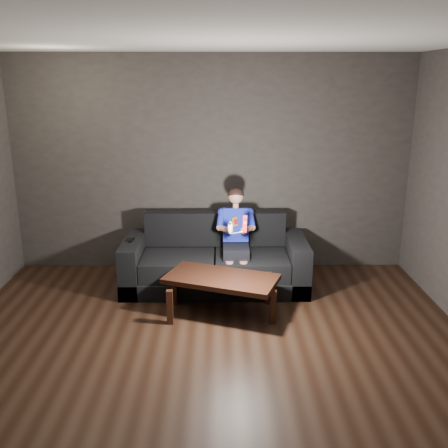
{
  "coord_description": "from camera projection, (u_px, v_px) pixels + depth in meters",
  "views": [
    {
      "loc": [
        0.11,
        -3.73,
        2.39
      ],
      "look_at": [
        0.15,
        1.55,
        0.85
      ],
      "focal_mm": 40.0,
      "sensor_mm": 36.0,
      "label": 1
    }
  ],
  "objects": [
    {
      "name": "child",
      "position": [
        236.0,
        230.0,
        5.77
      ],
      "size": [
        0.44,
        0.55,
        1.09
      ],
      "color": "black",
      "rests_on": "sofa"
    },
    {
      "name": "sofa",
      "position": [
        215.0,
        264.0,
        5.95
      ],
      "size": [
        2.15,
        0.93,
        0.83
      ],
      "color": "black",
      "rests_on": "floor"
    },
    {
      "name": "floor",
      "position": [
        208.0,
        370.0,
        4.25
      ],
      "size": [
        5.0,
        5.0,
        0.0
      ],
      "primitive_type": "plane",
      "color": "black",
      "rests_on": "ground"
    },
    {
      "name": "front_wall",
      "position": [
        185.0,
        445.0,
        1.48
      ],
      "size": [
        5.0,
        0.04,
        2.7
      ],
      "primitive_type": "cube",
      "color": "#36302F",
      "rests_on": "ground"
    },
    {
      "name": "coffee_table",
      "position": [
        221.0,
        281.0,
        5.2
      ],
      "size": [
        1.27,
        0.93,
        0.42
      ],
      "color": "black",
      "rests_on": "floor"
    },
    {
      "name": "ceiling",
      "position": [
        204.0,
        33.0,
        3.5
      ],
      "size": [
        5.0,
        5.0,
        0.02
      ],
      "primitive_type": "cube",
      "color": "white",
      "rests_on": "back_wall"
    },
    {
      "name": "nunchuk_white",
      "position": [
        230.0,
        227.0,
        5.33
      ],
      "size": [
        0.07,
        0.09,
        0.14
      ],
      "color": "silver",
      "rests_on": "child"
    },
    {
      "name": "wii_remote_black",
      "position": [
        131.0,
        240.0,
        5.77
      ],
      "size": [
        0.05,
        0.14,
        0.03
      ],
      "color": "black",
      "rests_on": "sofa"
    },
    {
      "name": "wii_remote_red",
      "position": [
        245.0,
        224.0,
        5.31
      ],
      "size": [
        0.06,
        0.08,
        0.19
      ],
      "color": "red",
      "rests_on": "child"
    },
    {
      "name": "back_wall",
      "position": [
        211.0,
        165.0,
        6.28
      ],
      "size": [
        5.0,
        0.04,
        2.7
      ],
      "primitive_type": "cube",
      "color": "#36302F",
      "rests_on": "ground"
    }
  ]
}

